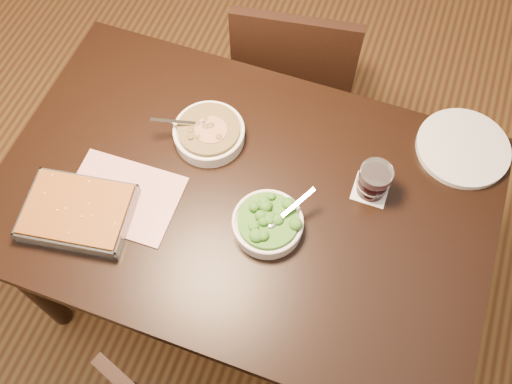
% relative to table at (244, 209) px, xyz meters
% --- Properties ---
extents(ground, '(4.00, 4.00, 0.00)m').
position_rel_table_xyz_m(ground, '(0.00, 0.00, -0.65)').
color(ground, '#402212').
rests_on(ground, ground).
extents(table, '(1.40, 0.90, 0.75)m').
position_rel_table_xyz_m(table, '(0.00, 0.00, 0.00)').
color(table, black).
rests_on(table, ground).
extents(magazine_a, '(0.32, 0.24, 0.01)m').
position_rel_table_xyz_m(magazine_a, '(-0.32, -0.12, 0.10)').
color(magazine_a, '#AE3142').
rests_on(magazine_a, table).
extents(coaster, '(0.10, 0.10, 0.00)m').
position_rel_table_xyz_m(coaster, '(0.33, 0.14, 0.10)').
color(coaster, white).
rests_on(coaster, table).
extents(stew_bowl, '(0.23, 0.21, 0.08)m').
position_rel_table_xyz_m(stew_bowl, '(-0.16, 0.14, 0.12)').
color(stew_bowl, white).
rests_on(stew_bowl, table).
extents(broccoli_bowl, '(0.19, 0.20, 0.08)m').
position_rel_table_xyz_m(broccoli_bowl, '(0.10, -0.07, 0.12)').
color(broccoli_bowl, white).
rests_on(broccoli_bowl, table).
extents(baking_dish, '(0.32, 0.25, 0.05)m').
position_rel_table_xyz_m(baking_dish, '(-0.40, -0.22, 0.12)').
color(baking_dish, silver).
rests_on(baking_dish, table).
extents(wine_tumbler, '(0.09, 0.09, 0.10)m').
position_rel_table_xyz_m(wine_tumbler, '(0.33, 0.14, 0.15)').
color(wine_tumbler, black).
rests_on(wine_tumbler, coaster).
extents(dinner_plate, '(0.27, 0.27, 0.02)m').
position_rel_table_xyz_m(dinner_plate, '(0.55, 0.36, 0.10)').
color(dinner_plate, silver).
rests_on(dinner_plate, table).
extents(chair_far, '(0.48, 0.48, 0.89)m').
position_rel_table_xyz_m(chair_far, '(-0.05, 0.66, -0.16)').
color(chair_far, black).
rests_on(chair_far, ground).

